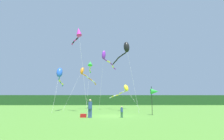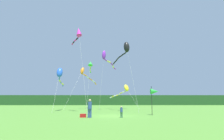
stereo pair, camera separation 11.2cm
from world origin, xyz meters
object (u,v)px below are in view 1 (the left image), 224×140
Objects in this scene: person_child at (122,111)px; banner_flag_pole at (154,92)px; kite_purple at (105,57)px; cooler_box at (83,116)px; kite_magenta at (78,33)px; person_adult at (90,107)px; kite_orange at (85,73)px; kite_blue at (60,74)px; kite_black at (126,49)px; kite_green at (90,64)px; kite_yellow at (124,89)px.

banner_flag_pole reaches higher than person_child.
person_child is 0.10× the size of kite_purple.
kite_purple is at bearing 83.10° from cooler_box.
kite_magenta is (-5.98, 8.66, 11.21)m from person_child.
person_adult reaches higher than cooler_box.
kite_orange is at bearing 97.37° from cooler_box.
kite_blue is 0.91× the size of kite_orange.
kite_black is at bearing 10.10° from kite_magenta.
kite_purple reaches higher than kite_green.
kite_black reaches higher than banner_flag_pole.
kite_green reaches higher than person_adult.
person_adult is 0.19× the size of kite_green.
kite_orange is at bearing 64.46° from kite_blue.
kite_magenta is (-10.03, 5.58, 9.16)m from banner_flag_pole.
person_adult is at bearing -94.20° from kite_purple.
kite_green is at bearing 85.67° from kite_magenta.
person_adult reaches higher than person_child.
kite_blue is 13.76m from kite_yellow.
kite_purple is 5.15m from kite_green.
kite_green is at bearing 124.46° from kite_black.
kite_green is 2.53m from kite_orange.
kite_black reaches higher than kite_yellow.
kite_green reaches higher than cooler_box.
person_child is at bearing -51.26° from kite_blue.
kite_green reaches higher than banner_flag_pole.
kite_black is at bearing -93.13° from kite_yellow.
kite_yellow reaches higher than banner_flag_pole.
kite_purple reaches higher than cooler_box.
kite_purple is 0.99× the size of kite_orange.
person_adult is 0.17× the size of kite_black.
kite_purple reaches higher than person_adult.
kite_blue reaches higher than kite_yellow.
kite_orange is (-7.98, -1.19, 3.07)m from kite_yellow.
person_adult is 21.09m from kite_green.
kite_black is at bearing -58.57° from kite_purple.
person_child is (3.14, 0.03, -0.38)m from person_adult.
kite_black is (10.63, -1.65, 3.83)m from kite_blue.
kite_black reaches higher than kite_purple.
cooler_box is at bearing -75.54° from kite_magenta.
kite_magenta is 10.77m from kite_orange.
person_child is 0.10× the size of kite_orange.
kite_orange is (-0.17, 9.57, -4.92)m from kite_magenta.
kite_orange is at bearing 132.03° from kite_black.
cooler_box is (-0.69, 0.35, -0.83)m from person_adult.
kite_magenta is at bearing -169.90° from kite_black.
banner_flag_pole is 10.23m from kite_black.
banner_flag_pole is 0.33× the size of kite_blue.
kite_green is at bearing 104.91° from person_child.
kite_purple reaches higher than kite_yellow.
person_child is 0.34× the size of banner_flag_pole.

